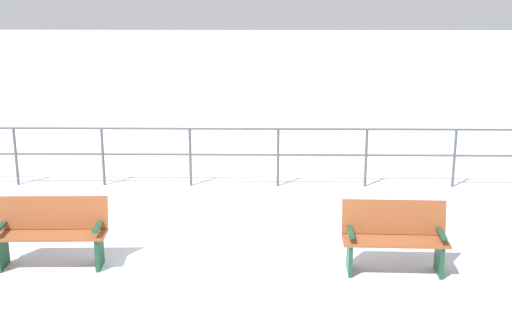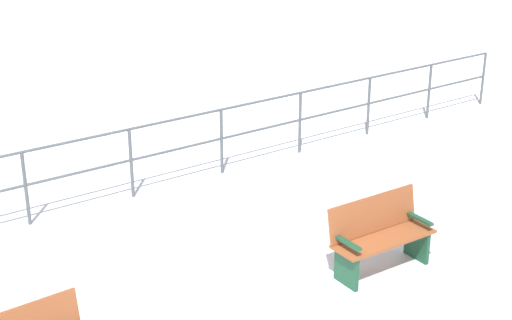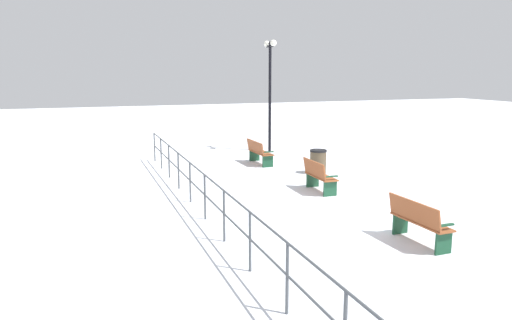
% 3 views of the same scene
% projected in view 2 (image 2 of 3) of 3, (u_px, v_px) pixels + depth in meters
% --- Properties ---
extents(bench_third, '(0.56, 1.40, 0.94)m').
position_uv_depth(bench_third, '(380.00, 235.00, 9.57)').
color(bench_third, brown).
rests_on(bench_third, ground).
extents(waterfront_railing, '(0.05, 18.09, 1.12)m').
position_uv_depth(waterfront_railing, '(80.00, 163.00, 11.11)').
color(waterfront_railing, '#4C5156').
rests_on(waterfront_railing, ground).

